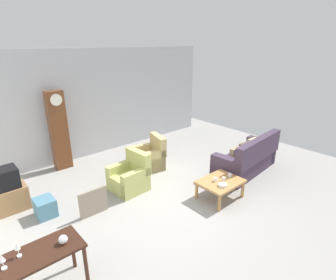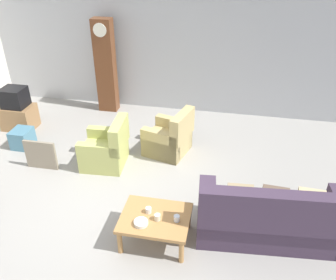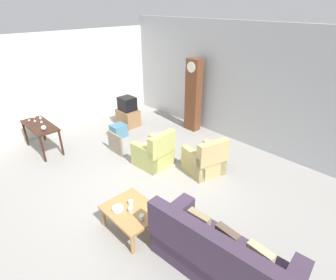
# 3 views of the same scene
# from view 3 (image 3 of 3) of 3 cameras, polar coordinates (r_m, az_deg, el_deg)

# --- Properties ---
(ground_plane) EXTENTS (10.40, 10.40, 0.00)m
(ground_plane) POSITION_cam_3_polar(r_m,az_deg,el_deg) (5.81, -6.05, -10.88)
(ground_plane) COLOR #999691
(garage_door_wall) EXTENTS (8.40, 0.16, 3.20)m
(garage_door_wall) POSITION_cam_3_polar(r_m,az_deg,el_deg) (7.58, 15.49, 11.23)
(garage_door_wall) COLOR #ADAFB5
(garage_door_wall) RESTS_ON ground_plane
(pegboard_wall_left) EXTENTS (0.12, 6.40, 2.88)m
(pegboard_wall_left) POSITION_cam_3_polar(r_m,az_deg,el_deg) (8.74, -22.18, 11.20)
(pegboard_wall_left) COLOR silver
(pegboard_wall_left) RESTS_ON ground_plane
(couch_floral) EXTENTS (2.17, 1.06, 1.04)m
(couch_floral) POSITION_cam_3_polar(r_m,az_deg,el_deg) (4.21, 11.20, -23.45)
(couch_floral) COLOR #423347
(couch_floral) RESTS_ON ground_plane
(armchair_olive_near) EXTENTS (0.83, 0.80, 0.92)m
(armchair_olive_near) POSITION_cam_3_polar(r_m,az_deg,el_deg) (6.50, -3.00, -2.93)
(armchair_olive_near) COLOR #B7BC66
(armchair_olive_near) RESTS_ON ground_plane
(armchair_olive_far) EXTENTS (0.96, 0.94, 0.92)m
(armchair_olive_far) POSITION_cam_3_polar(r_m,az_deg,el_deg) (6.27, 7.89, -4.45)
(armchair_olive_far) COLOR tan
(armchair_olive_far) RESTS_ON ground_plane
(coffee_table_wood) EXTENTS (0.96, 0.76, 0.43)m
(coffee_table_wood) POSITION_cam_3_polar(r_m,az_deg,el_deg) (4.80, -7.74, -15.05)
(coffee_table_wood) COLOR #B27F47
(coffee_table_wood) RESTS_ON ground_plane
(console_table_dark) EXTENTS (1.30, 0.56, 0.75)m
(console_table_dark) POSITION_cam_3_polar(r_m,az_deg,el_deg) (7.75, -25.66, 2.22)
(console_table_dark) COLOR #381E14
(console_table_dark) RESTS_ON ground_plane
(grandfather_clock) EXTENTS (0.44, 0.30, 2.18)m
(grandfather_clock) POSITION_cam_3_polar(r_m,az_deg,el_deg) (8.14, 5.44, 9.45)
(grandfather_clock) COLOR brown
(grandfather_clock) RESTS_ON ground_plane
(tv_stand_cabinet) EXTENTS (0.68, 0.52, 0.53)m
(tv_stand_cabinet) POSITION_cam_3_polar(r_m,az_deg,el_deg) (8.75, -8.52, 4.77)
(tv_stand_cabinet) COLOR #997047
(tv_stand_cabinet) RESTS_ON ground_plane
(tv_crt) EXTENTS (0.48, 0.44, 0.42)m
(tv_crt) POSITION_cam_3_polar(r_m,az_deg,el_deg) (8.58, -8.73, 7.69)
(tv_crt) COLOR black
(tv_crt) RESTS_ON tv_stand_cabinet
(framed_picture_leaning) EXTENTS (0.60, 0.05, 0.57)m
(framed_picture_leaning) POSITION_cam_3_polar(r_m,az_deg,el_deg) (7.14, -11.22, -0.73)
(framed_picture_leaning) COLOR gray
(framed_picture_leaning) RESTS_ON ground_plane
(storage_box_blue) EXTENTS (0.37, 0.42, 0.38)m
(storage_box_blue) POSITION_cam_3_polar(r_m,az_deg,el_deg) (8.05, -10.52, 1.96)
(storage_box_blue) COLOR teal
(storage_box_blue) RESTS_ON ground_plane
(glass_dome_cloche) EXTENTS (0.13, 0.13, 0.13)m
(glass_dome_cloche) POSITION_cam_3_polar(r_m,az_deg,el_deg) (7.31, -25.09, 2.38)
(glass_dome_cloche) COLOR silver
(glass_dome_cloche) RESTS_ON console_table_dark
(cup_white_porcelain) EXTENTS (0.08, 0.08, 0.08)m
(cup_white_porcelain) POSITION_cam_3_polar(r_m,az_deg,el_deg) (4.82, -8.01, -13.15)
(cup_white_porcelain) COLOR white
(cup_white_porcelain) RESTS_ON coffee_table_wood
(cup_blue_rimmed) EXTENTS (0.08, 0.08, 0.09)m
(cup_blue_rimmed) POSITION_cam_3_polar(r_m,az_deg,el_deg) (4.53, -5.64, -16.13)
(cup_blue_rimmed) COLOR silver
(cup_blue_rimmed) RESTS_ON coffee_table_wood
(cup_cream_tall) EXTENTS (0.09, 0.09, 0.09)m
(cup_cream_tall) POSITION_cam_3_polar(r_m,az_deg,el_deg) (4.68, -8.01, -14.62)
(cup_cream_tall) COLOR beige
(cup_cream_tall) RESTS_ON coffee_table_wood
(bowl_white_stacked) EXTENTS (0.19, 0.19, 0.05)m
(bowl_white_stacked) POSITION_cam_3_polar(r_m,az_deg,el_deg) (4.77, -10.71, -14.25)
(bowl_white_stacked) COLOR white
(bowl_white_stacked) RESTS_ON coffee_table_wood
(wine_glass_tall) EXTENTS (0.07, 0.07, 0.21)m
(wine_glass_tall) POSITION_cam_3_polar(r_m,az_deg,el_deg) (8.06, -27.81, 4.59)
(wine_glass_tall) COLOR silver
(wine_glass_tall) RESTS_ON console_table_dark
(wine_glass_mid) EXTENTS (0.07, 0.07, 0.22)m
(wine_glass_mid) POSITION_cam_3_polar(r_m,az_deg,el_deg) (7.93, -26.82, 4.50)
(wine_glass_mid) COLOR silver
(wine_glass_mid) RESTS_ON console_table_dark
(wine_glass_short) EXTENTS (0.07, 0.07, 0.22)m
(wine_glass_short) POSITION_cam_3_polar(r_m,az_deg,el_deg) (7.78, -25.67, 4.35)
(wine_glass_short) COLOR silver
(wine_glass_short) RESTS_ON console_table_dark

